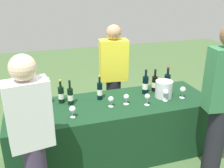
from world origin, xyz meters
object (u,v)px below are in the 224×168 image
(wine_bottle_1, at_px, (46,96))
(menu_board, at_px, (30,105))
(guest_0, at_px, (32,136))
(wine_glass_1, at_px, (111,100))
(wine_glass_2, at_px, (126,97))
(wine_bottle_2, at_px, (61,95))
(wine_glass_0, at_px, (72,110))
(wine_bottle_7, at_px, (167,83))
(wine_bottle_3, at_px, (70,96))
(wine_bottle_5, at_px, (145,85))
(wine_bottle_0, at_px, (33,101))
(wine_bottle_4, at_px, (100,91))
(wine_glass_3, at_px, (147,97))
(wine_glass_5, at_px, (183,90))
(wine_glass_4, at_px, (166,93))
(ice_bucket, at_px, (164,89))
(wine_bottle_6, at_px, (155,83))
(server_pouring, at_px, (114,75))
(guest_1, at_px, (222,99))

(wine_bottle_1, distance_m, menu_board, 0.92)
(wine_bottle_1, height_order, guest_0, guest_0)
(wine_bottle_1, bearing_deg, wine_glass_1, -21.42)
(wine_glass_2, bearing_deg, wine_bottle_2, 159.32)
(wine_glass_0, relative_size, wine_glass_2, 1.04)
(wine_bottle_7, bearing_deg, wine_bottle_3, -179.66)
(wine_bottle_7, bearing_deg, wine_bottle_5, 175.28)
(wine_bottle_1, bearing_deg, wine_bottle_0, -149.33)
(wine_bottle_3, relative_size, wine_bottle_4, 0.97)
(wine_bottle_4, bearing_deg, wine_glass_0, -138.03)
(wine_glass_3, distance_m, menu_board, 1.84)
(wine_bottle_3, distance_m, guest_0, 0.93)
(wine_glass_1, xyz_separation_m, wine_glass_5, (0.94, -0.04, 0.02))
(wine_bottle_2, bearing_deg, wine_glass_0, -80.49)
(wine_bottle_0, xyz_separation_m, wine_glass_3, (1.29, -0.28, -0.00))
(wine_glass_3, xyz_separation_m, wine_glass_4, (0.27, 0.04, 0.00))
(wine_bottle_5, bearing_deg, wine_glass_0, -160.68)
(wine_bottle_5, distance_m, wine_glass_0, 1.08)
(wine_bottle_0, bearing_deg, ice_bucket, -4.67)
(wine_bottle_0, xyz_separation_m, wine_glass_5, (1.81, -0.23, -0.00))
(wine_bottle_0, xyz_separation_m, menu_board, (-0.07, 0.86, -0.44))
(wine_bottle_3, bearing_deg, menu_board, 120.32)
(wine_bottle_0, xyz_separation_m, wine_bottle_6, (1.57, 0.08, -0.00))
(wine_bottle_2, bearing_deg, wine_bottle_6, -0.46)
(wine_bottle_4, xyz_separation_m, wine_glass_0, (-0.40, -0.36, -0.02))
(wine_glass_3, height_order, wine_glass_5, wine_glass_5)
(server_pouring, xyz_separation_m, guest_0, (-1.18, -1.36, 0.03))
(wine_bottle_6, bearing_deg, wine_glass_0, -161.26)
(wine_bottle_1, bearing_deg, server_pouring, 25.36)
(wine_glass_0, bearing_deg, wine_bottle_5, 19.32)
(wine_glass_4, distance_m, menu_board, 2.02)
(wine_bottle_6, xyz_separation_m, wine_glass_2, (-0.51, -0.27, -0.02))
(wine_glass_5, xyz_separation_m, menu_board, (-1.88, 1.09, -0.44))
(wine_glass_5, bearing_deg, ice_bucket, 154.87)
(wine_bottle_2, bearing_deg, wine_bottle_7, -3.11)
(wine_bottle_6, height_order, wine_glass_4, wine_bottle_6)
(wine_glass_2, bearing_deg, wine_glass_3, -23.24)
(wine_bottle_3, relative_size, wine_glass_5, 2.06)
(wine_bottle_0, distance_m, wine_bottle_6, 1.57)
(wine_bottle_3, height_order, wine_glass_4, wine_bottle_3)
(wine_glass_3, relative_size, wine_glass_4, 0.99)
(wine_bottle_7, distance_m, wine_glass_5, 0.26)
(wine_bottle_6, relative_size, wine_glass_3, 2.12)
(wine_bottle_3, bearing_deg, server_pouring, 37.44)
(wine_glass_0, bearing_deg, guest_0, -131.35)
(wine_bottle_5, height_order, guest_1, guest_1)
(wine_bottle_2, relative_size, wine_glass_3, 2.05)
(wine_bottle_6, xyz_separation_m, ice_bucket, (0.02, -0.21, -0.00))
(wine_bottle_1, xyz_separation_m, wine_glass_3, (1.14, -0.37, -0.01))
(wine_bottle_2, height_order, wine_glass_0, wine_bottle_2)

